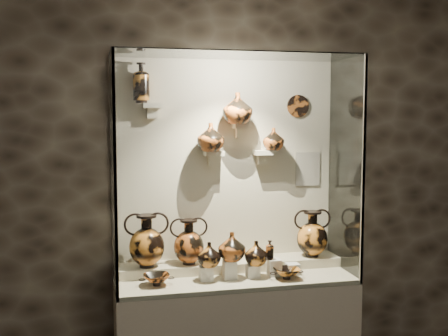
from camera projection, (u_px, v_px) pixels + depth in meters
The scene contains 35 objects.
wall_back at pixel (225, 165), 4.26m from camera, with size 5.00×0.02×3.20m, color #2D241C.
plinth at pixel (235, 334), 4.07m from camera, with size 1.70×0.60×0.80m, color beige.
front_tier at pixel (235, 278), 4.03m from camera, with size 1.68×0.58×0.03m, color #C2B696.
rear_tier at pixel (229, 267), 4.19m from camera, with size 1.70×0.25×0.10m, color #C2B696.
back_panel at pixel (225, 165), 4.26m from camera, with size 1.70×0.03×1.60m, color beige.
glass_front at pixel (246, 174), 3.67m from camera, with size 1.70×0.01×1.60m, color white.
glass_left at pixel (113, 172), 3.76m from camera, with size 0.01×0.60×1.60m, color white.
glass_right at pixel (346, 167), 4.14m from camera, with size 0.01×0.60×1.60m, color white.
glass_top at pixel (235, 55), 3.87m from camera, with size 1.70×0.60×0.01m, color white.
frame_post_left at pixel (115, 177), 3.48m from camera, with size 0.02×0.02×1.60m, color gray.
frame_post_right at pixel (363, 171), 3.86m from camera, with size 0.02×0.02×1.60m, color gray.
pedestal_a at pixel (206, 273), 3.92m from camera, with size 0.09×0.09×0.10m, color silver.
pedestal_b at pixel (230, 270), 3.96m from camera, with size 0.09×0.09×0.13m, color silver.
pedestal_c at pixel (253, 271), 4.00m from camera, with size 0.09×0.09×0.09m, color silver.
pedestal_d at pixel (274, 267), 4.04m from camera, with size 0.09×0.09×0.12m, color silver.
pedestal_e at pixel (292, 269), 4.07m from camera, with size 0.09×0.09×0.08m, color silver.
bracket_ul at pixel (152, 106), 4.02m from camera, with size 0.14×0.12×0.04m, color beige.
bracket_ca at pixel (214, 153), 4.15m from camera, with size 0.14×0.12×0.04m, color beige.
bracket_cb at pixel (240, 126), 4.18m from camera, with size 0.10×0.12×0.04m, color beige.
bracket_cc at pixel (263, 152), 4.24m from camera, with size 0.14×0.12×0.04m, color beige.
amphora_left at pixel (147, 241), 4.00m from camera, with size 0.30×0.30×0.38m, color orange, non-canonical shape.
amphora_mid at pixel (189, 242), 4.08m from camera, with size 0.27×0.27×0.33m, color #B4571F, non-canonical shape.
amphora_right at pixel (312, 234), 4.29m from camera, with size 0.28×0.28×0.35m, color orange, non-canonical shape.
jug_a at pixel (209, 254), 3.90m from camera, with size 0.17×0.17×0.17m, color orange.
jug_b at pixel (232, 246), 3.95m from camera, with size 0.19×0.19×0.20m, color #B4571F.
jug_c at pixel (256, 253), 3.98m from camera, with size 0.17×0.17×0.17m, color orange.
lekythos_small at pixel (270, 249), 4.01m from camera, with size 0.07×0.07×0.16m, color #B4571F, non-canonical shape.
kylix_left at pixel (157, 279), 3.81m from camera, with size 0.23×0.20×0.09m, color #B4571F, non-canonical shape.
kylix_right at pixel (287, 272), 3.95m from camera, with size 0.24×0.20×0.09m, color orange, non-canonical shape.
lekythos_tall at pixel (141, 80), 3.97m from camera, with size 0.13×0.13×0.32m, color orange, non-canonical shape.
ovoid_vase_a at pixel (211, 137), 4.08m from camera, with size 0.20×0.20×0.21m, color #B4571F.
ovoid_vase_b at pixel (238, 108), 4.10m from camera, with size 0.22×0.22×0.23m, color #B4571F.
ovoid_vase_c at pixel (273, 139), 4.21m from camera, with size 0.16×0.16×0.17m, color #B4571F.
wall_plate at pixel (298, 106), 4.32m from camera, with size 0.17×0.17×0.02m, color brown.
info_placard at pixel (308, 169), 4.39m from camera, with size 0.20×0.01×0.26m, color beige.
Camera 1 is at (-0.97, -1.63, 2.00)m, focal length 45.00 mm.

